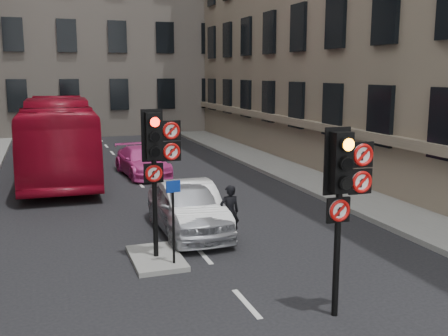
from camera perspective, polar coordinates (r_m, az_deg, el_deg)
pavement_right at (r=22.39m, az=10.28°, el=-1.30°), size 3.00×50.00×0.16m
centre_island at (r=13.12m, az=-7.39°, el=-9.70°), size 1.20×2.00×0.12m
building_far at (r=45.56m, az=-15.01°, el=16.91°), size 30.00×14.00×20.00m
signal_near at (r=9.76m, az=12.94°, el=-1.49°), size 0.91×0.40×3.58m
signal_far at (r=12.48m, az=-7.28°, el=1.80°), size 0.91×0.40×3.58m
car_silver at (r=15.07m, az=-3.97°, el=-4.25°), size 1.77×4.39×1.49m
car_white at (r=15.24m, az=-3.76°, el=-4.27°), size 1.57×4.27×1.40m
car_pink at (r=23.66m, az=-8.88°, el=0.73°), size 2.15×4.48×1.26m
bus_red at (r=24.54m, az=-17.57°, el=3.28°), size 3.22×12.41×3.44m
motorcycle at (r=14.44m, az=-0.06°, el=-6.12°), size 0.59×1.52×0.89m
motorcyclist at (r=14.41m, az=0.61°, el=-4.84°), size 0.56×0.37×1.53m
info_sign at (r=12.18m, az=-5.54°, el=-4.60°), size 0.34×0.12×1.99m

